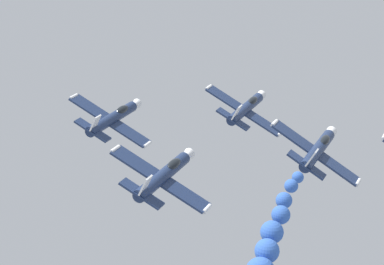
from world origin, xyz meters
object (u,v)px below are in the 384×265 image
(airplane_left_outer, at_px, (164,175))
(airplane_right_inner, at_px, (318,149))
(airplane_lead, at_px, (246,108))
(airplane_left_inner, at_px, (113,118))

(airplane_left_outer, bearing_deg, airplane_right_inner, 48.20)
(airplane_right_inner, xyz_separation_m, airplane_left_outer, (-10.25, -11.46, 0.21))
(airplane_lead, distance_m, airplane_left_outer, 21.50)
(airplane_left_inner, bearing_deg, airplane_right_inner, -0.21)
(airplane_left_inner, height_order, airplane_right_inner, airplane_left_inner)
(airplane_lead, bearing_deg, airplane_left_inner, -137.46)
(airplane_lead, relative_size, airplane_left_inner, 1.00)
(airplane_lead, xyz_separation_m, airplane_left_inner, (-10.85, -9.96, 0.53))
(airplane_left_inner, distance_m, airplane_left_outer, 15.92)
(airplane_left_outer, bearing_deg, airplane_left_inner, 133.57)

